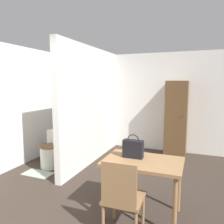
{
  "coord_description": "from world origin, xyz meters",
  "views": [
    {
      "loc": [
        1.42,
        -1.53,
        1.73
      ],
      "look_at": [
        -0.03,
        2.18,
        1.21
      ],
      "focal_mm": 35.0,
      "sensor_mm": 36.0,
      "label": 1
    }
  ],
  "objects_px": {
    "handbag": "(133,149)",
    "dining_table": "(143,168)",
    "toilet": "(51,152)",
    "wooden_cabinet": "(176,119)",
    "wooden_chair": "(122,196)"
  },
  "relations": [
    {
      "from": "wooden_cabinet",
      "to": "dining_table",
      "type": "bearing_deg",
      "value": -93.38
    },
    {
      "from": "toilet",
      "to": "wooden_cabinet",
      "type": "height_order",
      "value": "wooden_cabinet"
    },
    {
      "from": "wooden_chair",
      "to": "handbag",
      "type": "height_order",
      "value": "handbag"
    },
    {
      "from": "wooden_chair",
      "to": "toilet",
      "type": "height_order",
      "value": "wooden_chair"
    },
    {
      "from": "wooden_chair",
      "to": "dining_table",
      "type": "bearing_deg",
      "value": 74.56
    },
    {
      "from": "dining_table",
      "to": "handbag",
      "type": "distance_m",
      "value": 0.27
    },
    {
      "from": "wooden_cabinet",
      "to": "handbag",
      "type": "bearing_deg",
      "value": -96.64
    },
    {
      "from": "dining_table",
      "to": "toilet",
      "type": "relative_size",
      "value": 1.36
    },
    {
      "from": "handbag",
      "to": "dining_table",
      "type": "bearing_deg",
      "value": -20.83
    },
    {
      "from": "handbag",
      "to": "wooden_cabinet",
      "type": "distance_m",
      "value": 2.67
    },
    {
      "from": "toilet",
      "to": "handbag",
      "type": "bearing_deg",
      "value": -24.79
    },
    {
      "from": "toilet",
      "to": "wooden_cabinet",
      "type": "bearing_deg",
      "value": 36.15
    },
    {
      "from": "toilet",
      "to": "handbag",
      "type": "distance_m",
      "value": 2.31
    },
    {
      "from": "handbag",
      "to": "wooden_cabinet",
      "type": "height_order",
      "value": "wooden_cabinet"
    },
    {
      "from": "dining_table",
      "to": "wooden_chair",
      "type": "relative_size",
      "value": 1.1
    }
  ]
}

